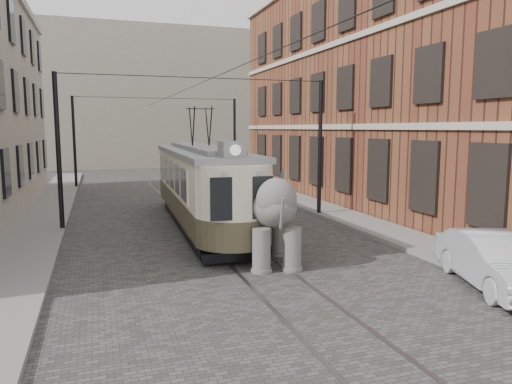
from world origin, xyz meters
name	(u,v)px	position (x,y,z in m)	size (l,w,h in m)	color
ground	(249,259)	(0.00, 0.00, 0.00)	(120.00, 120.00, 0.00)	#494644
tram_rails	(249,259)	(0.00, 0.00, 0.01)	(1.54, 80.00, 0.02)	slate
sidewalk_right	(417,242)	(6.00, 0.00, 0.07)	(2.00, 60.00, 0.15)	slate
sidewalk_left	(10,278)	(-6.50, 0.00, 0.07)	(2.00, 60.00, 0.15)	slate
brick_building	(395,89)	(11.00, 9.00, 6.00)	(8.00, 26.00, 12.00)	brown
distant_block	(136,99)	(0.00, 40.00, 7.00)	(28.00, 10.00, 14.00)	#9D9382
catenary	(205,152)	(-0.20, 5.00, 3.00)	(11.00, 30.20, 6.00)	black
tram	(201,168)	(-0.29, 5.44, 2.37)	(2.46, 11.94, 4.74)	beige
elephant	(270,217)	(0.49, -0.55, 1.36)	(2.44, 4.44, 2.72)	#5E5C57
parked_car	(495,261)	(5.01, -4.39, 0.68)	(1.45, 4.12, 1.36)	#A5A5A9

